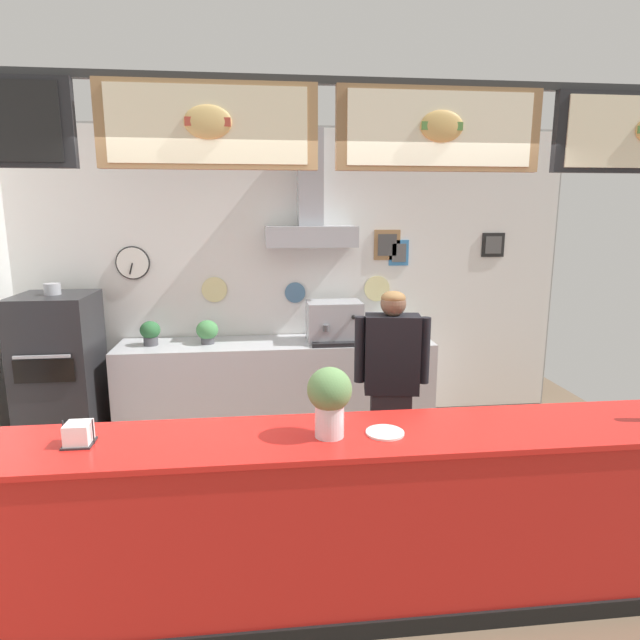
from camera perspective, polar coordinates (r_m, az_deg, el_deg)
ground_plane at (r=3.78m, az=0.05°, el=-23.02°), size 6.72×6.72×0.00m
back_wall_assembly at (r=5.38m, az=-2.57°, el=5.38°), size 5.60×2.78×2.97m
service_counter at (r=3.09m, az=1.19°, el=-20.66°), size 4.83×0.60×1.00m
back_prep_counter at (r=5.36m, az=-4.58°, el=-7.07°), size 3.06×0.63×0.90m
pizza_oven at (r=5.43m, az=-26.03°, el=-4.97°), size 0.65×0.73×1.53m
shop_worker at (r=4.12m, az=7.61°, el=-6.98°), size 0.56×0.28×1.58m
espresso_machine at (r=5.21m, az=1.52°, el=-0.20°), size 0.53×0.46×0.39m
potted_thyme at (r=5.39m, az=8.82°, el=-0.51°), size 0.23×0.23×0.26m
potted_basil at (r=5.24m, az=-11.98°, el=-1.17°), size 0.21×0.21×0.23m
potted_rosemary at (r=5.31m, az=-17.71°, el=-1.25°), size 0.19×0.19×0.23m
condiment_plate at (r=2.87m, az=6.97°, el=-11.88°), size 0.20×0.20×0.01m
napkin_holder at (r=2.97m, az=-24.43°, el=-11.10°), size 0.15×0.14×0.13m
basil_vase at (r=2.75m, az=1.03°, el=-8.47°), size 0.23×0.23×0.37m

